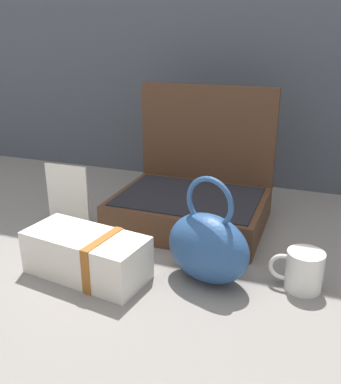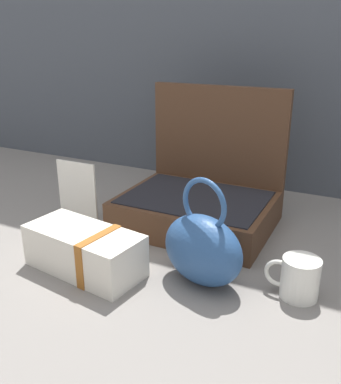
{
  "view_description": "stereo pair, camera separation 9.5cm",
  "coord_description": "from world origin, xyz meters",
  "px_view_note": "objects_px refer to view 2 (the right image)",
  "views": [
    {
      "loc": [
        0.3,
        -0.85,
        0.49
      ],
      "look_at": [
        -0.01,
        -0.02,
        0.16
      ],
      "focal_mm": 39.68,
      "sensor_mm": 36.0,
      "label": 1
    },
    {
      "loc": [
        0.38,
        -0.82,
        0.49
      ],
      "look_at": [
        -0.01,
        -0.02,
        0.16
      ],
      "focal_mm": 39.68,
      "sensor_mm": 36.0,
      "label": 2
    }
  ],
  "objects_px": {
    "cream_toiletry_bag": "(86,251)",
    "coffee_mug": "(299,278)",
    "open_suitcase": "(201,196)",
    "teal_pouch_handbag": "(203,248)",
    "info_card_left": "(77,192)"
  },
  "relations": [
    {
      "from": "cream_toiletry_bag",
      "to": "coffee_mug",
      "type": "height_order",
      "value": "cream_toiletry_bag"
    },
    {
      "from": "open_suitcase",
      "to": "cream_toiletry_bag",
      "type": "xyz_separation_m",
      "value": [
        -0.13,
        -0.35,
        -0.03
      ]
    },
    {
      "from": "open_suitcase",
      "to": "teal_pouch_handbag",
      "type": "relative_size",
      "value": 1.7
    },
    {
      "from": "teal_pouch_handbag",
      "to": "cream_toiletry_bag",
      "type": "height_order",
      "value": "teal_pouch_handbag"
    },
    {
      "from": "teal_pouch_handbag",
      "to": "coffee_mug",
      "type": "relative_size",
      "value": 2.12
    },
    {
      "from": "teal_pouch_handbag",
      "to": "info_card_left",
      "type": "distance_m",
      "value": 0.45
    },
    {
      "from": "coffee_mug",
      "to": "info_card_left",
      "type": "relative_size",
      "value": 0.64
    },
    {
      "from": "cream_toiletry_bag",
      "to": "coffee_mug",
      "type": "bearing_deg",
      "value": 13.62
    },
    {
      "from": "teal_pouch_handbag",
      "to": "info_card_left",
      "type": "height_order",
      "value": "teal_pouch_handbag"
    },
    {
      "from": "open_suitcase",
      "to": "teal_pouch_handbag",
      "type": "height_order",
      "value": "open_suitcase"
    },
    {
      "from": "teal_pouch_handbag",
      "to": "info_card_left",
      "type": "bearing_deg",
      "value": 161.96
    },
    {
      "from": "teal_pouch_handbag",
      "to": "coffee_mug",
      "type": "height_order",
      "value": "teal_pouch_handbag"
    },
    {
      "from": "info_card_left",
      "to": "teal_pouch_handbag",
      "type": "bearing_deg",
      "value": -18.28
    },
    {
      "from": "cream_toiletry_bag",
      "to": "info_card_left",
      "type": "relative_size",
      "value": 1.64
    },
    {
      "from": "cream_toiletry_bag",
      "to": "info_card_left",
      "type": "xyz_separation_m",
      "value": [
        -0.18,
        0.21,
        0.04
      ]
    }
  ]
}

